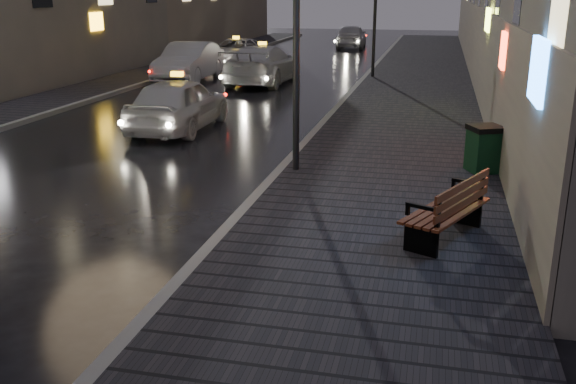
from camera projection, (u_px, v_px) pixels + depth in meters
name	position (u px, v px, depth m)	size (l,w,h in m)	color
ground	(71.00, 285.00, 8.84)	(120.00, 120.00, 0.00)	black
sidewalk	(418.00, 82.00, 27.47)	(4.60, 58.00, 0.15)	black
curb	(362.00, 81.00, 27.99)	(0.20, 58.00, 0.15)	slate
sidewalk_far	(146.00, 74.00, 30.19)	(2.40, 58.00, 0.15)	black
curb_far	(172.00, 75.00, 29.91)	(0.20, 58.00, 0.15)	slate
lamp_near	(296.00, 10.00, 12.95)	(0.36, 0.36, 5.28)	black
bench	(450.00, 209.00, 9.90)	(1.41, 2.02, 0.98)	black
trash_bin	(484.00, 148.00, 13.66)	(0.86, 0.86, 0.99)	#0E321A
taxi_near	(179.00, 103.00, 18.34)	(1.81, 4.51, 1.54)	#B8B8BF
car_left_mid	(189.00, 62.00, 28.20)	(1.76, 5.06, 1.67)	#9B9BA3
taxi_mid	(263.00, 65.00, 27.35)	(2.30, 5.66, 1.64)	silver
taxi_far	(236.00, 51.00, 34.66)	(2.25, 4.88, 1.36)	silver
car_far	(351.00, 36.00, 44.25)	(1.88, 4.67, 1.59)	#A8A8B0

